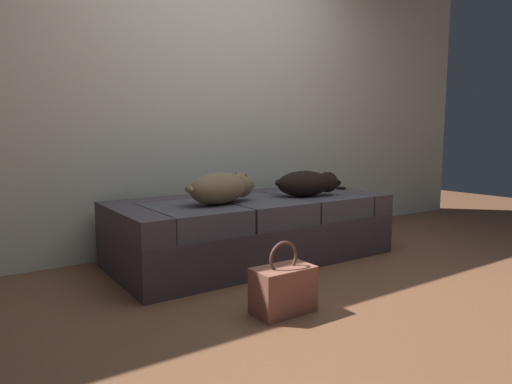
# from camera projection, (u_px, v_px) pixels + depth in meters

# --- Properties ---
(ground_plane) EXTENTS (10.00, 10.00, 0.00)m
(ground_plane) POSITION_uv_depth(u_px,v_px,m) (351.00, 298.00, 2.52)
(ground_plane) COLOR brown
(back_wall) EXTENTS (6.40, 0.10, 2.80)m
(back_wall) POSITION_uv_depth(u_px,v_px,m) (211.00, 76.00, 3.66)
(back_wall) COLOR silver
(back_wall) RESTS_ON ground
(couch) EXTENTS (2.02, 0.92, 0.45)m
(couch) POSITION_uv_depth(u_px,v_px,m) (252.00, 229.00, 3.31)
(couch) COLOR #40353D
(couch) RESTS_ON ground
(dog_tan) EXTENTS (0.61, 0.37, 0.21)m
(dog_tan) POSITION_uv_depth(u_px,v_px,m) (222.00, 188.00, 3.00)
(dog_tan) COLOR #7B6546
(dog_tan) RESTS_ON couch
(dog_dark) EXTENTS (0.56, 0.33, 0.19)m
(dog_dark) POSITION_uv_depth(u_px,v_px,m) (308.00, 183.00, 3.37)
(dog_dark) COLOR black
(dog_dark) RESTS_ON couch
(tv_remote) EXTENTS (0.06, 0.15, 0.02)m
(tv_remote) POSITION_uv_depth(u_px,v_px,m) (337.00, 188.00, 3.84)
(tv_remote) COLOR black
(tv_remote) RESTS_ON couch
(handbag) EXTENTS (0.32, 0.18, 0.38)m
(handbag) POSITION_uv_depth(u_px,v_px,m) (283.00, 289.00, 2.30)
(handbag) COLOR brown
(handbag) RESTS_ON ground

